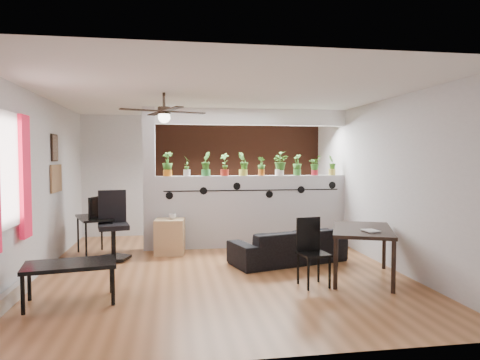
# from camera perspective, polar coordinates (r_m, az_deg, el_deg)

# --- Properties ---
(room_shell) EXTENTS (6.30, 7.10, 2.90)m
(room_shell) POSITION_cam_1_polar(r_m,az_deg,el_deg) (6.48, -2.86, -0.46)
(room_shell) COLOR brown
(room_shell) RESTS_ON ground
(partition_wall) EXTENTS (3.60, 0.18, 1.35)m
(partition_wall) POSITION_cam_1_polar(r_m,az_deg,el_deg) (8.13, 1.64, -4.17)
(partition_wall) COLOR #BCBCC1
(partition_wall) RESTS_ON ground
(ceiling_header) EXTENTS (3.60, 0.18, 0.30)m
(ceiling_header) POSITION_cam_1_polar(r_m,az_deg,el_deg) (8.10, 1.66, 8.38)
(ceiling_header) COLOR white
(ceiling_header) RESTS_ON room_shell
(pier_column) EXTENTS (0.22, 0.20, 2.60)m
(pier_column) POSITION_cam_1_polar(r_m,az_deg,el_deg) (7.95, -12.01, 0.12)
(pier_column) COLOR #BCBCC1
(pier_column) RESTS_ON ground
(brick_panel) EXTENTS (3.90, 0.05, 2.60)m
(brick_panel) POSITION_cam_1_polar(r_m,az_deg,el_deg) (9.52, 0.02, 0.65)
(brick_panel) COLOR #9A492C
(brick_panel) RESTS_ON ground
(vine_decal) EXTENTS (3.31, 0.01, 0.30)m
(vine_decal) POSITION_cam_1_polar(r_m,az_deg,el_deg) (8.00, 1.78, -1.38)
(vine_decal) COLOR black
(vine_decal) RESTS_ON partition_wall
(window_assembly) EXTENTS (0.09, 1.30, 1.55)m
(window_assembly) POSITION_cam_1_polar(r_m,az_deg,el_deg) (5.55, -28.62, 0.77)
(window_assembly) COLOR white
(window_assembly) RESTS_ON room_shell
(baseboard_heater) EXTENTS (0.08, 1.00, 0.18)m
(baseboard_heater) POSITION_cam_1_polar(r_m,az_deg,el_deg) (5.77, -28.10, -13.45)
(baseboard_heater) COLOR beige
(baseboard_heater) RESTS_ON ground
(corkboard) EXTENTS (0.03, 0.60, 0.45)m
(corkboard) POSITION_cam_1_polar(r_m,az_deg,el_deg) (7.62, -23.30, 0.20)
(corkboard) COLOR olive
(corkboard) RESTS_ON room_shell
(framed_art) EXTENTS (0.03, 0.34, 0.44)m
(framed_art) POSITION_cam_1_polar(r_m,az_deg,el_deg) (7.57, -23.49, 3.96)
(framed_art) COLOR #8C7259
(framed_art) RESTS_ON room_shell
(ceiling_fan) EXTENTS (1.19, 1.19, 0.43)m
(ceiling_fan) POSITION_cam_1_polar(r_m,az_deg,el_deg) (6.16, -10.09, 8.77)
(ceiling_fan) COLOR black
(ceiling_fan) RESTS_ON room_shell
(potted_plant_0) EXTENTS (0.28, 0.25, 0.45)m
(potted_plant_0) POSITION_cam_1_polar(r_m,az_deg,el_deg) (7.93, -9.65, 2.20)
(potted_plant_0) COLOR orange
(potted_plant_0) RESTS_ON partition_wall
(potted_plant_1) EXTENTS (0.16, 0.19, 0.37)m
(potted_plant_1) POSITION_cam_1_polar(r_m,az_deg,el_deg) (7.93, -7.11, 1.96)
(potted_plant_1) COLOR silver
(potted_plant_1) RESTS_ON partition_wall
(potted_plant_2) EXTENTS (0.23, 0.26, 0.45)m
(potted_plant_2) POSITION_cam_1_polar(r_m,az_deg,el_deg) (7.95, -4.58, 2.25)
(potted_plant_2) COLOR #30863B
(potted_plant_2) RESTS_ON partition_wall
(potted_plant_3) EXTENTS (0.28, 0.27, 0.43)m
(potted_plant_3) POSITION_cam_1_polar(r_m,az_deg,el_deg) (7.99, -2.06, 2.18)
(potted_plant_3) COLOR red
(potted_plant_3) RESTS_ON partition_wall
(potted_plant_4) EXTENTS (0.26, 0.22, 0.44)m
(potted_plant_4) POSITION_cam_1_polar(r_m,az_deg,el_deg) (8.04, 0.42, 2.25)
(potted_plant_4) COLOR #CBCB47
(potted_plant_4) RESTS_ON partition_wall
(potted_plant_5) EXTENTS (0.22, 0.21, 0.36)m
(potted_plant_5) POSITION_cam_1_polar(r_m,az_deg,el_deg) (8.10, 2.87, 1.94)
(potted_plant_5) COLOR #C45E17
(potted_plant_5) RESTS_ON partition_wall
(potted_plant_6) EXTENTS (0.27, 0.29, 0.46)m
(potted_plant_6) POSITION_cam_1_polar(r_m,az_deg,el_deg) (8.18, 5.28, 2.30)
(potted_plant_6) COLOR white
(potted_plant_6) RESTS_ON partition_wall
(potted_plant_7) EXTENTS (0.23, 0.25, 0.40)m
(potted_plant_7) POSITION_cam_1_polar(r_m,az_deg,el_deg) (8.28, 7.64, 2.10)
(potted_plant_7) COLOR #3E8D33
(potted_plant_7) RESTS_ON partition_wall
(potted_plant_8) EXTENTS (0.24, 0.23, 0.38)m
(potted_plant_8) POSITION_cam_1_polar(r_m,az_deg,el_deg) (8.38, 9.94, 2.00)
(potted_plant_8) COLOR red
(potted_plant_8) RESTS_ON partition_wall
(potted_plant_9) EXTENTS (0.24, 0.25, 0.39)m
(potted_plant_9) POSITION_cam_1_polar(r_m,az_deg,el_deg) (8.50, 12.18, 2.03)
(potted_plant_9) COLOR #D8C44C
(potted_plant_9) RESTS_ON partition_wall
(sofa) EXTENTS (1.88, 1.15, 0.52)m
(sofa) POSITION_cam_1_polar(r_m,az_deg,el_deg) (7.02, 6.40, -8.79)
(sofa) COLOR black
(sofa) RESTS_ON ground
(cube_shelf) EXTENTS (0.55, 0.50, 0.61)m
(cube_shelf) POSITION_cam_1_polar(r_m,az_deg,el_deg) (7.65, -9.34, -7.45)
(cube_shelf) COLOR tan
(cube_shelf) RESTS_ON ground
(cup) EXTENTS (0.16, 0.16, 0.10)m
(cup) POSITION_cam_1_polar(r_m,az_deg,el_deg) (7.60, -8.99, -4.82)
(cup) COLOR gray
(cup) RESTS_ON cube_shelf
(computer_desk) EXTENTS (0.78, 1.05, 0.68)m
(computer_desk) POSITION_cam_1_polar(r_m,az_deg,el_deg) (7.78, -18.87, -5.13)
(computer_desk) COLOR black
(computer_desk) RESTS_ON ground
(monitor) EXTENTS (0.33, 0.18, 0.19)m
(monitor) POSITION_cam_1_polar(r_m,az_deg,el_deg) (7.91, -18.70, -3.84)
(monitor) COLOR black
(monitor) RESTS_ON computer_desk
(office_chair) EXTENTS (0.58, 0.58, 1.12)m
(office_chair) POSITION_cam_1_polar(r_m,az_deg,el_deg) (7.41, -16.54, -6.40)
(office_chair) COLOR black
(office_chair) RESTS_ON ground
(dining_table) EXTENTS (1.22, 1.49, 0.71)m
(dining_table) POSITION_cam_1_polar(r_m,az_deg,el_deg) (6.25, 15.98, -6.87)
(dining_table) COLOR black
(dining_table) RESTS_ON ground
(book) EXTENTS (0.20, 0.25, 0.02)m
(book) POSITION_cam_1_polar(r_m,az_deg,el_deg) (5.93, 16.34, -6.57)
(book) COLOR gray
(book) RESTS_ON dining_table
(folding_chair) EXTENTS (0.41, 0.41, 0.89)m
(folding_chair) POSITION_cam_1_polar(r_m,az_deg,el_deg) (5.81, 9.44, -8.59)
(folding_chair) COLOR black
(folding_chair) RESTS_ON ground
(coffee_table) EXTENTS (1.09, 0.72, 0.47)m
(coffee_table) POSITION_cam_1_polar(r_m,az_deg,el_deg) (5.43, -21.72, -10.74)
(coffee_table) COLOR black
(coffee_table) RESTS_ON ground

